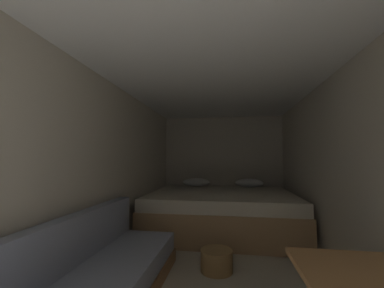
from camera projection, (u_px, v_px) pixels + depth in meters
ground_plane at (217, 282)px, 2.27m from camera, size 7.28×7.28×0.00m
wall_back at (223, 166)px, 4.96m from camera, size 2.56×0.05×2.09m
wall_left at (100, 173)px, 2.53m from camera, size 0.05×5.28×2.09m
wall_right at (353, 175)px, 2.14m from camera, size 0.05×5.28×2.09m
ceiling_slab at (215, 69)px, 2.41m from camera, size 2.56×5.28×0.05m
bed at (221, 211)px, 3.93m from camera, size 2.34×1.88×0.81m
wicker_basket at (217, 260)px, 2.49m from camera, size 0.34×0.34×0.22m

